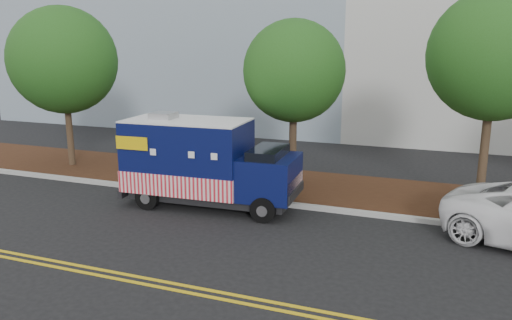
% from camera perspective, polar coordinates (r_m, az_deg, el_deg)
% --- Properties ---
extents(ground, '(120.00, 120.00, 0.00)m').
position_cam_1_polar(ground, '(15.59, -6.48, -5.86)').
color(ground, black).
rests_on(ground, ground).
extents(curb, '(120.00, 0.18, 0.15)m').
position_cam_1_polar(curb, '(16.76, -4.32, -4.16)').
color(curb, '#9E9E99').
rests_on(curb, ground).
extents(mulch_strip, '(120.00, 4.00, 0.15)m').
position_cam_1_polar(mulch_strip, '(18.60, -1.60, -2.36)').
color(mulch_strip, black).
rests_on(mulch_strip, ground).
extents(centerline_near, '(120.00, 0.10, 0.01)m').
position_cam_1_polar(centerline_near, '(12.10, -16.30, -12.14)').
color(centerline_near, gold).
rests_on(centerline_near, ground).
extents(centerline_far, '(120.00, 0.10, 0.01)m').
position_cam_1_polar(centerline_far, '(11.92, -17.03, -12.59)').
color(centerline_far, gold).
rests_on(centerline_far, ground).
extents(tree_a, '(4.22, 4.22, 6.51)m').
position_cam_1_polar(tree_a, '(21.53, -21.15, 10.57)').
color(tree_a, '#38281C').
rests_on(tree_a, ground).
extents(tree_b, '(3.46, 3.46, 5.88)m').
position_cam_1_polar(tree_b, '(17.09, 4.36, 10.07)').
color(tree_b, '#38281C').
rests_on(tree_b, ground).
extents(tree_c, '(3.85, 3.85, 6.65)m').
position_cam_1_polar(tree_c, '(16.39, 25.59, 10.71)').
color(tree_c, '#38281C').
rests_on(tree_c, ground).
extents(sign_post, '(0.06, 0.06, 2.40)m').
position_cam_1_polar(sign_post, '(17.39, -9.48, 0.18)').
color(sign_post, '#473828').
rests_on(sign_post, ground).
extents(food_truck, '(5.66, 2.35, 2.94)m').
position_cam_1_polar(food_truck, '(15.82, -6.15, -0.55)').
color(food_truck, black).
rests_on(food_truck, ground).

